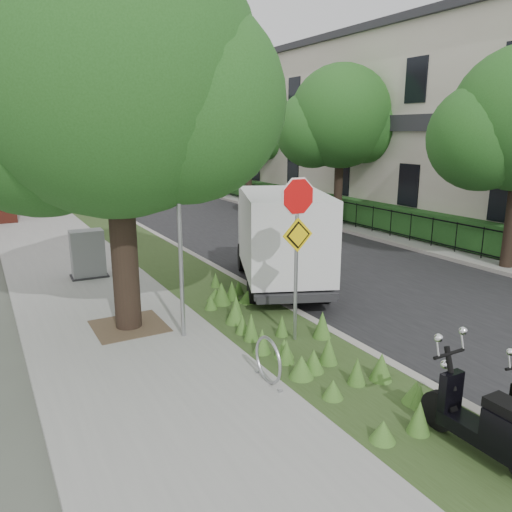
% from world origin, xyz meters
% --- Properties ---
extents(ground, '(120.00, 120.00, 0.00)m').
position_xyz_m(ground, '(0.00, 0.00, 0.00)').
color(ground, '#4C5147').
rests_on(ground, ground).
extents(sidewalk_near, '(3.50, 60.00, 0.12)m').
position_xyz_m(sidewalk_near, '(-4.25, 10.00, 0.06)').
color(sidewalk_near, gray).
rests_on(sidewalk_near, ground).
extents(verge, '(2.00, 60.00, 0.12)m').
position_xyz_m(verge, '(-1.50, 10.00, 0.06)').
color(verge, '#2D401B').
rests_on(verge, ground).
extents(kerb_near, '(0.20, 60.00, 0.13)m').
position_xyz_m(kerb_near, '(-0.50, 10.00, 0.07)').
color(kerb_near, '#9E9991').
rests_on(kerb_near, ground).
extents(road, '(7.00, 60.00, 0.01)m').
position_xyz_m(road, '(3.00, 10.00, 0.01)').
color(road, black).
rests_on(road, ground).
extents(kerb_far, '(0.20, 60.00, 0.13)m').
position_xyz_m(kerb_far, '(6.50, 10.00, 0.07)').
color(kerb_far, '#9E9991').
rests_on(kerb_far, ground).
extents(footpath_far, '(3.20, 60.00, 0.12)m').
position_xyz_m(footpath_far, '(8.20, 10.00, 0.06)').
color(footpath_far, gray).
rests_on(footpath_far, ground).
extents(street_tree_main, '(6.21, 5.54, 7.66)m').
position_xyz_m(street_tree_main, '(-4.08, 2.86, 4.80)').
color(street_tree_main, black).
rests_on(street_tree_main, ground).
extents(bare_post, '(0.08, 0.08, 4.00)m').
position_xyz_m(bare_post, '(-3.20, 1.80, 2.12)').
color(bare_post, '#A5A8AD').
rests_on(bare_post, ground).
extents(bike_hoop, '(0.06, 0.78, 0.77)m').
position_xyz_m(bike_hoop, '(-2.70, -0.60, 0.50)').
color(bike_hoop, '#A5A8AD').
rests_on(bike_hoop, ground).
extents(sign_assembly, '(0.94, 0.08, 3.22)m').
position_xyz_m(sign_assembly, '(-1.40, 0.58, 2.33)').
color(sign_assembly, '#A5A8AD').
rests_on(sign_assembly, ground).
extents(fence_far, '(0.04, 24.00, 1.00)m').
position_xyz_m(fence_far, '(7.20, 10.00, 0.67)').
color(fence_far, black).
rests_on(fence_far, ground).
extents(hedge_far, '(1.00, 24.00, 1.10)m').
position_xyz_m(hedge_far, '(7.90, 10.00, 0.67)').
color(hedge_far, '#1D4117').
rests_on(hedge_far, footpath_far).
extents(terrace_houses, '(7.40, 26.40, 8.20)m').
position_xyz_m(terrace_houses, '(11.49, 10.00, 4.16)').
color(terrace_houses, beige).
rests_on(terrace_houses, ground).
extents(far_tree_b, '(4.83, 4.31, 6.56)m').
position_xyz_m(far_tree_b, '(6.94, 10.05, 4.37)').
color(far_tree_b, black).
rests_on(far_tree_b, ground).
extents(far_tree_c, '(4.37, 3.89, 5.93)m').
position_xyz_m(far_tree_c, '(6.94, 18.04, 3.95)').
color(far_tree_c, black).
rests_on(far_tree_c, ground).
extents(scooter_far, '(0.37, 1.82, 0.87)m').
position_xyz_m(scooter_far, '(-1.36, -3.66, 0.54)').
color(scooter_far, black).
rests_on(scooter_far, ground).
extents(box_truck, '(3.55, 5.13, 2.17)m').
position_xyz_m(box_truck, '(0.29, 3.84, 1.42)').
color(box_truck, '#262628').
rests_on(box_truck, ground).
extents(utility_cabinet, '(1.00, 0.69, 1.29)m').
position_xyz_m(utility_cabinet, '(-3.97, 6.90, 0.74)').
color(utility_cabinet, '#262628').
rests_on(utility_cabinet, ground).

